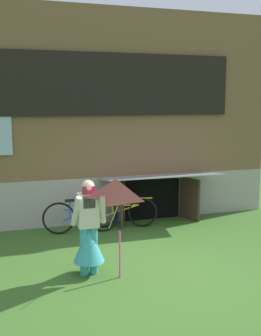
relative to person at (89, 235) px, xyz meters
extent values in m
plane|color=#386023|center=(1.02, -0.12, -0.67)|extent=(60.00, 60.00, 0.00)
cube|color=#9E998E|center=(1.02, 5.55, -0.12)|extent=(8.43, 5.32, 1.10)
cube|color=brown|center=(1.02, 5.55, 2.37)|extent=(8.43, 5.32, 3.89)
cube|color=black|center=(1.02, 2.84, 2.57)|extent=(6.08, 0.08, 1.41)
cube|color=#9EB7C6|center=(1.02, 2.86, 2.57)|extent=(5.92, 0.04, 1.29)
cube|color=black|center=(2.18, 2.87, -0.16)|extent=(1.40, 0.03, 1.02)
cube|color=#3D2B1E|center=(1.33, 2.58, -0.16)|extent=(0.28, 0.68, 1.02)
cube|color=#3D2B1E|center=(3.03, 2.58, -0.16)|extent=(0.26, 0.69, 1.02)
cube|color=#999EA8|center=(2.18, 2.33, 0.48)|extent=(2.74, 1.09, 0.18)
cylinder|color=teal|center=(-0.08, 0.00, -0.27)|extent=(0.14, 0.14, 0.81)
cylinder|color=teal|center=(0.08, 0.00, -0.27)|extent=(0.14, 0.14, 0.81)
cone|color=teal|center=(0.00, 0.00, -0.15)|extent=(0.52, 0.52, 0.61)
cube|color=beige|center=(0.00, 0.00, 0.42)|extent=(0.34, 0.20, 0.57)
cylinder|color=beige|center=(-0.22, -0.10, 0.45)|extent=(0.17, 0.32, 0.53)
cylinder|color=beige|center=(0.22, -0.10, 0.45)|extent=(0.17, 0.32, 0.53)
cube|color=maroon|center=(0.00, -0.06, 0.66)|extent=(0.20, 0.08, 0.36)
sphere|color=#D8AD8E|center=(0.00, 0.00, 0.82)|extent=(0.22, 0.22, 0.22)
pyramid|color=#E54C7F|center=(0.33, -0.53, 0.63)|extent=(0.91, 0.69, 0.58)
cylinder|color=beige|center=(0.35, -0.25, 0.32)|extent=(0.01, 0.56, 0.51)
cylinder|color=#E54C7F|center=(0.45, -0.30, -0.28)|extent=(0.03, 0.03, 0.78)
torus|color=black|center=(1.74, 2.30, -0.33)|extent=(0.68, 0.19, 0.68)
torus|color=black|center=(0.83, 2.50, -0.33)|extent=(0.68, 0.19, 0.68)
cylinder|color=gold|center=(1.28, 2.40, -0.16)|extent=(0.68, 0.18, 0.04)
cylinder|color=gold|center=(1.28, 2.40, -0.27)|extent=(0.75, 0.20, 0.28)
cylinder|color=gold|center=(1.06, 2.45, -0.16)|extent=(0.04, 0.04, 0.38)
cube|color=black|center=(1.06, 2.45, 0.03)|extent=(0.20, 0.08, 0.05)
cylinder|color=gold|center=(1.74, 2.30, 0.00)|extent=(0.44, 0.12, 0.03)
torus|color=black|center=(0.78, 2.22, -0.32)|extent=(0.71, 0.11, 0.71)
torus|color=black|center=(-0.19, 2.31, -0.32)|extent=(0.71, 0.11, 0.71)
cylinder|color=#284CB2|center=(0.30, 2.26, -0.13)|extent=(0.73, 0.11, 0.04)
cylinder|color=#284CB2|center=(0.30, 2.26, -0.25)|extent=(0.79, 0.11, 0.29)
cylinder|color=#284CB2|center=(0.05, 2.29, -0.13)|extent=(0.04, 0.04, 0.40)
cube|color=black|center=(0.05, 2.29, 0.07)|extent=(0.20, 0.08, 0.05)
cylinder|color=#284CB2|center=(0.78, 2.22, 0.03)|extent=(0.44, 0.07, 0.03)
camera|label=1|loc=(-1.34, -6.64, 2.19)|focal=45.22mm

